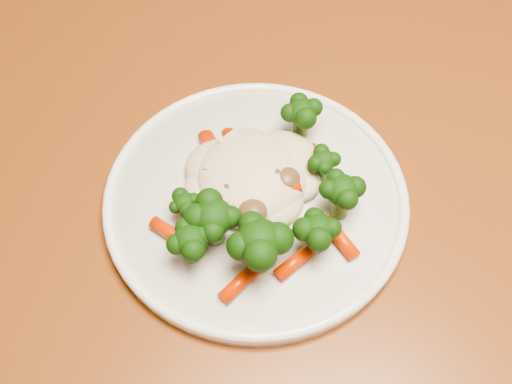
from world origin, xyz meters
TOP-DOWN VIEW (x-y plane):
  - dining_table at (-0.01, 0.26)m, footprint 1.41×1.19m
  - plate at (-0.06, 0.29)m, footprint 0.27×0.27m
  - meal at (-0.06, 0.28)m, footprint 0.19×0.18m

SIDE VIEW (x-z plane):
  - dining_table at x=-0.01m, z-range 0.28..1.03m
  - plate at x=-0.06m, z-range 0.75..0.76m
  - meal at x=-0.06m, z-range 0.76..0.81m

